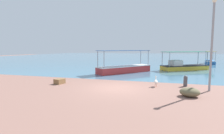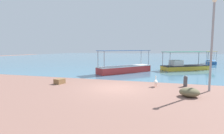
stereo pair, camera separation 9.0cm
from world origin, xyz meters
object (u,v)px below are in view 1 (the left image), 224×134
(fishing_boat_outer, at_px, (124,68))
(fishing_boat_far_right, at_px, (183,66))
(fishing_boat_near_right, at_px, (210,61))
(net_pile, at_px, (190,92))
(pelican, at_px, (156,82))
(lamp_post, at_px, (212,40))
(cargo_crate, at_px, (60,81))
(mooring_bollard, at_px, (185,81))

(fishing_boat_outer, distance_m, fishing_boat_far_right, 8.52)
(fishing_boat_outer, bearing_deg, fishing_boat_far_right, 34.36)
(fishing_boat_far_right, bearing_deg, fishing_boat_near_right, 63.28)
(net_pile, bearing_deg, pelican, 132.06)
(pelican, relative_size, lamp_post, 0.13)
(fishing_boat_outer, bearing_deg, cargo_crate, -115.14)
(fishing_boat_far_right, relative_size, lamp_post, 1.06)
(fishing_boat_outer, bearing_deg, net_pile, -57.11)
(net_pile, height_order, cargo_crate, net_pile)
(fishing_boat_far_right, height_order, lamp_post, lamp_post)
(fishing_boat_far_right, relative_size, cargo_crate, 8.32)
(pelican, relative_size, cargo_crate, 1.04)
(fishing_boat_outer, height_order, fishing_boat_near_right, fishing_boat_outer)
(fishing_boat_far_right, distance_m, pelican, 12.08)
(fishing_boat_far_right, relative_size, pelican, 7.96)
(fishing_boat_far_right, xyz_separation_m, pelican, (-3.19, -11.65, -0.17))
(fishing_boat_outer, bearing_deg, pelican, -60.65)
(pelican, distance_m, lamp_post, 4.64)
(mooring_bollard, height_order, net_pile, mooring_bollard)
(fishing_boat_far_right, relative_size, fishing_boat_near_right, 1.19)
(fishing_boat_near_right, distance_m, lamp_post, 24.89)
(fishing_boat_outer, height_order, mooring_bollard, fishing_boat_outer)
(fishing_boat_near_right, distance_m, net_pile, 26.90)
(fishing_boat_outer, xyz_separation_m, net_pile, (5.88, -9.10, -0.30))
(mooring_bollard, xyz_separation_m, net_pile, (-0.12, -2.99, -0.17))
(fishing_boat_outer, relative_size, lamp_post, 1.05)
(mooring_bollard, distance_m, net_pile, 2.99)
(fishing_boat_far_right, bearing_deg, mooring_bollard, -95.43)
(pelican, relative_size, net_pile, 0.70)
(pelican, height_order, cargo_crate, pelican)
(fishing_boat_far_right, height_order, pelican, fishing_boat_far_right)
(fishing_boat_near_right, height_order, pelican, fishing_boat_near_right)
(lamp_post, bearing_deg, mooring_bollard, 140.73)
(lamp_post, xyz_separation_m, net_pile, (-1.48, -1.87, -3.11))
(fishing_boat_far_right, distance_m, mooring_bollard, 10.97)
(pelican, relative_size, mooring_bollard, 0.97)
(mooring_bollard, bearing_deg, cargo_crate, -169.63)
(fishing_boat_far_right, distance_m, lamp_post, 12.38)
(pelican, height_order, mooring_bollard, mooring_bollard)
(fishing_boat_near_right, height_order, lamp_post, lamp_post)
(lamp_post, relative_size, mooring_bollard, 7.31)
(net_pile, bearing_deg, fishing_boat_outer, 122.89)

